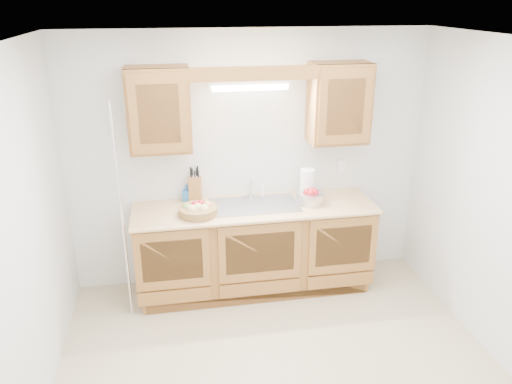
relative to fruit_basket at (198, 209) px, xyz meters
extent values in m
plane|color=#C1AC8B|center=(0.54, -1.09, -0.95)|extent=(3.50, 3.50, 0.00)
plane|color=white|center=(0.54, -1.09, 1.55)|extent=(3.50, 3.50, 0.00)
cube|color=silver|center=(0.54, 0.41, 0.30)|extent=(3.50, 0.02, 2.50)
cube|color=silver|center=(0.54, -2.59, 0.30)|extent=(3.50, 0.02, 2.50)
cube|color=silver|center=(-1.21, -1.09, 0.30)|extent=(0.02, 3.00, 2.50)
cube|color=silver|center=(2.29, -1.09, 0.30)|extent=(0.02, 3.00, 2.50)
cube|color=#95602B|center=(0.54, 0.11, -0.51)|extent=(2.20, 0.60, 0.86)
cube|color=#DCAF73|center=(0.54, 0.10, -0.07)|extent=(2.30, 0.63, 0.04)
cube|color=#95602B|center=(-0.29, 0.25, 0.88)|extent=(0.55, 0.33, 0.75)
cube|color=#95602B|center=(1.37, 0.25, 0.88)|extent=(0.55, 0.33, 0.75)
cube|color=#95602B|center=(0.54, 0.10, 1.19)|extent=(2.20, 0.05, 0.12)
cylinder|color=white|center=(0.54, 0.31, 1.03)|extent=(0.70, 0.05, 0.05)
cube|color=white|center=(0.54, 0.34, 1.06)|extent=(0.76, 0.06, 0.05)
cube|color=#9E9EA3|center=(0.54, 0.12, -0.05)|extent=(0.84, 0.46, 0.01)
cube|color=#9E9EA3|center=(0.33, 0.12, -0.13)|extent=(0.39, 0.40, 0.16)
cube|color=#9E9EA3|center=(0.75, 0.12, -0.13)|extent=(0.39, 0.40, 0.16)
cylinder|color=silver|center=(0.54, 0.32, -0.03)|extent=(0.06, 0.06, 0.04)
cylinder|color=silver|center=(0.54, 0.32, 0.05)|extent=(0.02, 0.02, 0.16)
cylinder|color=silver|center=(0.54, 0.27, 0.14)|extent=(0.02, 0.12, 0.02)
cylinder|color=white|center=(0.66, 0.32, 0.01)|extent=(0.03, 0.03, 0.12)
cylinder|color=silver|center=(-0.66, -0.15, 0.05)|extent=(0.03, 0.03, 2.00)
cube|color=white|center=(1.49, 0.40, 0.20)|extent=(0.08, 0.01, 0.12)
cylinder|color=olive|center=(0.00, 0.00, -0.01)|extent=(0.45, 0.45, 0.07)
sphere|color=#D8C67F|center=(-0.06, -0.04, 0.02)|extent=(0.09, 0.09, 0.09)
sphere|color=#D8C67F|center=(0.05, -0.05, 0.02)|extent=(0.09, 0.09, 0.09)
sphere|color=tan|center=(0.09, 0.04, 0.02)|extent=(0.08, 0.08, 0.08)
sphere|color=red|center=(-0.02, 0.06, 0.02)|extent=(0.08, 0.08, 0.08)
sphere|color=#72A53F|center=(-0.10, 0.03, 0.02)|extent=(0.08, 0.08, 0.08)
sphere|color=#D8C67F|center=(0.00, -0.01, 0.02)|extent=(0.09, 0.09, 0.09)
sphere|color=red|center=(0.03, 0.09, 0.02)|extent=(0.07, 0.07, 0.07)
cube|color=#95602B|center=(0.00, 0.34, 0.07)|extent=(0.14, 0.21, 0.27)
cylinder|color=black|center=(-0.03, 0.32, 0.21)|extent=(0.02, 0.04, 0.10)
cylinder|color=black|center=(0.00, 0.32, 0.21)|extent=(0.02, 0.04, 0.10)
cylinder|color=black|center=(0.03, 0.32, 0.22)|extent=(0.02, 0.04, 0.10)
cylinder|color=black|center=(-0.02, 0.36, 0.22)|extent=(0.02, 0.04, 0.10)
cylinder|color=black|center=(0.02, 0.36, 0.23)|extent=(0.02, 0.04, 0.10)
cylinder|color=black|center=(-0.03, 0.39, 0.23)|extent=(0.02, 0.04, 0.10)
cylinder|color=black|center=(0.03, 0.39, 0.23)|extent=(0.02, 0.04, 0.10)
cylinder|color=#D3640B|center=(0.00, 0.35, 0.07)|extent=(0.09, 0.09, 0.24)
cylinder|color=white|center=(0.00, 0.35, 0.19)|extent=(0.08, 0.08, 0.01)
imported|color=blue|center=(-0.08, 0.35, 0.03)|extent=(0.10, 0.10, 0.17)
cube|color=#CC333F|center=(1.14, 0.35, -0.05)|extent=(0.12, 0.08, 0.01)
cube|color=green|center=(1.14, 0.35, -0.04)|extent=(0.12, 0.08, 0.02)
cylinder|color=silver|center=(1.08, 0.21, -0.04)|extent=(0.17, 0.17, 0.01)
cylinder|color=silver|center=(1.08, 0.21, 0.12)|extent=(0.02, 0.02, 0.34)
cylinder|color=white|center=(1.08, 0.21, 0.11)|extent=(0.18, 0.18, 0.29)
sphere|color=silver|center=(1.08, 0.21, 0.29)|extent=(0.02, 0.02, 0.02)
cylinder|color=silver|center=(1.08, 0.09, 0.00)|extent=(0.32, 0.32, 0.11)
sphere|color=red|center=(1.05, 0.09, 0.06)|extent=(0.07, 0.07, 0.07)
sphere|color=red|center=(1.11, 0.11, 0.06)|extent=(0.07, 0.07, 0.07)
sphere|color=red|center=(1.08, 0.06, 0.06)|extent=(0.07, 0.07, 0.07)
sphere|color=red|center=(1.12, 0.07, 0.06)|extent=(0.07, 0.07, 0.07)
camera|label=1|loc=(-0.21, -4.19, 1.81)|focal=35.00mm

